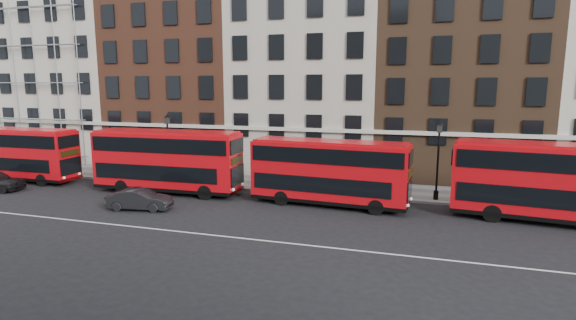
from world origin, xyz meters
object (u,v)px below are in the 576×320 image
(bus_b, at_px, (167,160))
(car_front, at_px, (140,199))
(bus_a, at_px, (17,153))
(bus_d, at_px, (554,181))
(bus_c, at_px, (329,171))

(bus_b, bearing_deg, car_front, -82.42)
(bus_a, distance_m, bus_d, 38.88)
(bus_b, xyz_separation_m, car_front, (0.72, -4.46, -1.79))
(bus_d, bearing_deg, bus_c, -173.23)
(bus_c, height_order, bus_d, bus_d)
(bus_b, distance_m, bus_d, 24.99)
(bus_c, xyz_separation_m, bus_d, (13.00, 0.00, 0.16))
(bus_a, relative_size, bus_d, 0.93)
(bus_c, bearing_deg, car_front, -154.16)
(bus_b, relative_size, bus_d, 0.98)
(bus_c, bearing_deg, bus_b, -175.76)
(bus_d, relative_size, car_front, 2.76)
(bus_c, distance_m, car_front, 12.24)
(bus_a, bearing_deg, bus_b, -0.89)
(bus_b, relative_size, car_front, 2.72)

